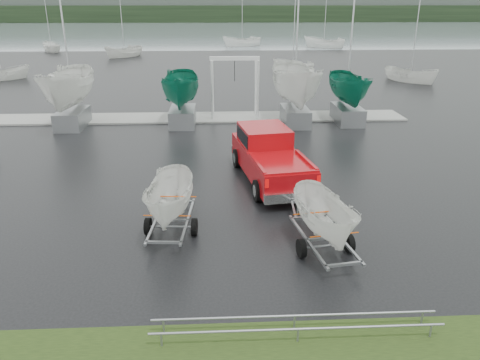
% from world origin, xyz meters
% --- Properties ---
extents(ground_plane, '(120.00, 120.00, 0.00)m').
position_xyz_m(ground_plane, '(0.00, 0.00, 0.00)').
color(ground_plane, black).
rests_on(ground_plane, ground).
extents(lake, '(300.00, 300.00, 0.00)m').
position_xyz_m(lake, '(0.00, 100.00, -0.01)').
color(lake, gray).
rests_on(lake, ground).
extents(dock, '(30.00, 3.00, 0.12)m').
position_xyz_m(dock, '(0.00, 13.00, 0.05)').
color(dock, '#9A9A94').
rests_on(dock, ground).
extents(treeline, '(300.00, 8.00, 6.00)m').
position_xyz_m(treeline, '(0.00, 170.00, 3.00)').
color(treeline, black).
rests_on(treeline, ground).
extents(far_hill, '(300.00, 6.00, 10.00)m').
position_xyz_m(far_hill, '(0.00, 178.00, 5.00)').
color(far_hill, '#4C5651').
rests_on(far_hill, ground).
extents(pickup_truck, '(3.24, 6.87, 2.20)m').
position_xyz_m(pickup_truck, '(4.46, 1.22, 1.15)').
color(pickup_truck, '#9B080D').
rests_on(pickup_truck, ground).
extents(trailer_hitched, '(1.85, 3.74, 4.27)m').
position_xyz_m(trailer_hitched, '(5.52, -5.54, 2.33)').
color(trailer_hitched, gray).
rests_on(trailer_hitched, ground).
extents(trailer_parked, '(1.82, 3.68, 4.45)m').
position_xyz_m(trailer_parked, '(0.56, -3.94, 2.43)').
color(trailer_parked, gray).
rests_on(trailer_parked, ground).
extents(boat_hoist, '(3.30, 2.18, 4.12)m').
position_xyz_m(boat_hoist, '(3.41, 13.00, 2.67)').
color(boat_hoist, silver).
rests_on(boat_hoist, ground).
extents(keelboat_0, '(2.66, 3.20, 10.84)m').
position_xyz_m(keelboat_0, '(-6.99, 11.00, 4.23)').
color(keelboat_0, gray).
rests_on(keelboat_0, ground).
extents(keelboat_1, '(2.30, 3.20, 7.22)m').
position_xyz_m(keelboat_1, '(-0.03, 11.20, 3.64)').
color(keelboat_1, gray).
rests_on(keelboat_1, ground).
extents(keelboat_2, '(2.84, 3.20, 11.02)m').
position_xyz_m(keelboat_2, '(7.26, 11.00, 4.51)').
color(keelboat_2, gray).
rests_on(keelboat_2, ground).
extents(keelboat_3, '(2.15, 3.20, 10.32)m').
position_xyz_m(keelboat_3, '(10.78, 11.30, 3.39)').
color(keelboat_3, gray).
rests_on(keelboat_3, ground).
extents(mast_rack_2, '(7.00, 0.56, 0.06)m').
position_xyz_m(mast_rack_2, '(4.00, -9.50, 0.35)').
color(mast_rack_2, gray).
rests_on(mast_rack_2, ground).
extents(moored_boat_0, '(2.87, 2.85, 10.75)m').
position_xyz_m(moored_boat_0, '(-19.71, 30.91, 0.01)').
color(moored_boat_0, silver).
rests_on(moored_boat_0, ground).
extents(moored_boat_1, '(3.61, 3.62, 11.37)m').
position_xyz_m(moored_boat_1, '(-10.95, 51.35, 0.00)').
color(moored_boat_1, silver).
rests_on(moored_boat_1, ground).
extents(moored_boat_2, '(2.92, 2.91, 10.71)m').
position_xyz_m(moored_boat_2, '(10.90, 35.20, 0.01)').
color(moored_boat_2, silver).
rests_on(moored_boat_2, ground).
extents(moored_boat_3, '(4.06, 4.05, 11.80)m').
position_xyz_m(moored_boat_3, '(20.76, 63.87, 0.00)').
color(moored_boat_3, silver).
rests_on(moored_boat_3, ground).
extents(moored_boat_4, '(3.11, 3.13, 11.02)m').
position_xyz_m(moored_boat_4, '(-23.94, 59.59, 0.01)').
color(moored_boat_4, silver).
rests_on(moored_boat_4, ground).
extents(moored_boat_5, '(3.39, 3.34, 11.60)m').
position_xyz_m(moored_boat_5, '(6.90, 67.64, 0.00)').
color(moored_boat_5, silver).
rests_on(moored_boat_5, ground).
extents(moored_boat_6, '(3.17, 3.19, 11.02)m').
position_xyz_m(moored_boat_6, '(21.54, 27.64, 0.01)').
color(moored_boat_6, silver).
rests_on(moored_boat_6, ground).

